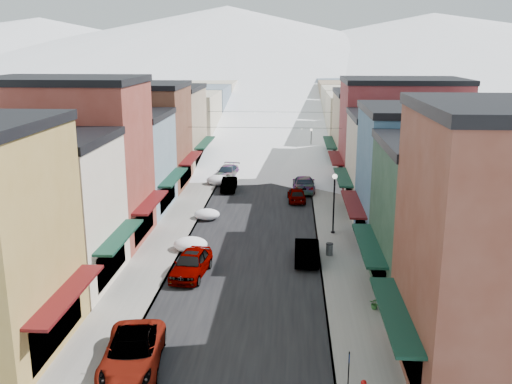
# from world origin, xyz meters

# --- Properties ---
(road) EXTENTS (10.00, 160.00, 0.01)m
(road) POSITION_xyz_m (0.00, 60.00, 0.01)
(road) COLOR black
(road) RESTS_ON ground
(sidewalk_left) EXTENTS (3.20, 160.00, 0.15)m
(sidewalk_left) POSITION_xyz_m (-6.60, 60.00, 0.07)
(sidewalk_left) COLOR gray
(sidewalk_left) RESTS_ON ground
(sidewalk_right) EXTENTS (3.20, 160.00, 0.15)m
(sidewalk_right) POSITION_xyz_m (6.60, 60.00, 0.07)
(sidewalk_right) COLOR gray
(sidewalk_right) RESTS_ON ground
(curb_left) EXTENTS (0.10, 160.00, 0.15)m
(curb_left) POSITION_xyz_m (-5.05, 60.00, 0.07)
(curb_left) COLOR slate
(curb_left) RESTS_ON ground
(curb_right) EXTENTS (0.10, 160.00, 0.15)m
(curb_right) POSITION_xyz_m (5.05, 60.00, 0.07)
(curb_right) COLOR slate
(curb_right) RESTS_ON ground
(bldg_l_cream) EXTENTS (11.30, 8.20, 9.50)m
(bldg_l_cream) POSITION_xyz_m (-13.19, 12.50, 4.76)
(bldg_l_cream) COLOR beige
(bldg_l_cream) RESTS_ON ground
(bldg_l_brick_near) EXTENTS (12.30, 8.20, 12.50)m
(bldg_l_brick_near) POSITION_xyz_m (-13.69, 20.50, 6.26)
(bldg_l_brick_near) COLOR maroon
(bldg_l_brick_near) RESTS_ON ground
(bldg_l_grayblue) EXTENTS (11.30, 9.20, 9.00)m
(bldg_l_grayblue) POSITION_xyz_m (-13.19, 29.00, 4.51)
(bldg_l_grayblue) COLOR gray
(bldg_l_grayblue) RESTS_ON ground
(bldg_l_brick_far) EXTENTS (13.30, 9.20, 11.00)m
(bldg_l_brick_far) POSITION_xyz_m (-14.19, 38.00, 5.51)
(bldg_l_brick_far) COLOR brown
(bldg_l_brick_far) RESTS_ON ground
(bldg_l_tan) EXTENTS (11.30, 11.20, 10.00)m
(bldg_l_tan) POSITION_xyz_m (-13.19, 48.00, 5.01)
(bldg_l_tan) COLOR #987F64
(bldg_l_tan) RESTS_ON ground
(bldg_r_green) EXTENTS (11.30, 9.20, 9.50)m
(bldg_r_green) POSITION_xyz_m (13.19, 12.00, 4.76)
(bldg_r_green) COLOR #1B3A27
(bldg_r_green) RESTS_ON ground
(bldg_r_blue) EXTENTS (11.30, 9.20, 10.50)m
(bldg_r_blue) POSITION_xyz_m (13.19, 21.00, 5.26)
(bldg_r_blue) COLOR #355A78
(bldg_r_blue) RESTS_ON ground
(bldg_r_cream) EXTENTS (12.30, 9.20, 9.00)m
(bldg_r_cream) POSITION_xyz_m (13.69, 30.00, 4.51)
(bldg_r_cream) COLOR beige
(bldg_r_cream) RESTS_ON ground
(bldg_r_brick_far) EXTENTS (13.30, 9.20, 11.50)m
(bldg_r_brick_far) POSITION_xyz_m (14.19, 39.00, 5.76)
(bldg_r_brick_far) COLOR maroon
(bldg_r_brick_far) RESTS_ON ground
(bldg_r_tan) EXTENTS (11.30, 11.20, 9.50)m
(bldg_r_tan) POSITION_xyz_m (13.19, 49.00, 4.76)
(bldg_r_tan) COLOR tan
(bldg_r_tan) RESTS_ON ground
(distant_blocks) EXTENTS (34.00, 55.00, 8.00)m
(distant_blocks) POSITION_xyz_m (0.00, 83.00, 4.00)
(distant_blocks) COLOR gray
(distant_blocks) RESTS_ON ground
(mountain_ridge) EXTENTS (670.00, 340.00, 34.00)m
(mountain_ridge) POSITION_xyz_m (-19.47, 277.18, 14.36)
(mountain_ridge) COLOR silver
(mountain_ridge) RESTS_ON ground
(overhead_cables) EXTENTS (16.40, 15.04, 0.04)m
(overhead_cables) POSITION_xyz_m (0.00, 47.50, 6.20)
(overhead_cables) COLOR black
(overhead_cables) RESTS_ON ground
(car_white_suv) EXTENTS (3.36, 6.08, 1.61)m
(car_white_suv) POSITION_xyz_m (-4.30, 3.00, 0.81)
(car_white_suv) COLOR silver
(car_white_suv) RESTS_ON ground
(car_silver_sedan) EXTENTS (2.52, 5.12, 1.68)m
(car_silver_sedan) POSITION_xyz_m (-3.50, 14.23, 0.84)
(car_silver_sedan) COLOR #96979D
(car_silver_sedan) RESTS_ON ground
(car_dark_hatch) EXTENTS (1.51, 4.15, 1.36)m
(car_dark_hatch) POSITION_xyz_m (-3.50, 36.91, 0.68)
(car_dark_hatch) COLOR black
(car_dark_hatch) RESTS_ON ground
(car_silver_wagon) EXTENTS (2.73, 5.40, 1.50)m
(car_silver_wagon) POSITION_xyz_m (-4.30, 42.33, 0.75)
(car_silver_wagon) COLOR #A0A4A8
(car_silver_wagon) RESTS_ON ground
(car_green_sedan) EXTENTS (1.69, 4.77, 1.57)m
(car_green_sedan) POSITION_xyz_m (4.10, 17.34, 0.78)
(car_green_sedan) COLOR black
(car_green_sedan) RESTS_ON ground
(car_gray_suv) EXTENTS (1.88, 4.20, 1.40)m
(car_gray_suv) POSITION_xyz_m (3.50, 33.11, 0.70)
(car_gray_suv) COLOR #93979B
(car_gray_suv) RESTS_ON ground
(car_black_sedan) EXTENTS (2.31, 5.63, 1.63)m
(car_black_sedan) POSITION_xyz_m (4.26, 37.12, 0.82)
(car_black_sedan) COLOR black
(car_black_sedan) RESTS_ON ground
(car_lane_silver) EXTENTS (2.16, 4.42, 1.45)m
(car_lane_silver) POSITION_xyz_m (-2.20, 53.91, 0.73)
(car_lane_silver) COLOR gray
(car_lane_silver) RESTS_ON ground
(car_lane_white) EXTENTS (2.93, 5.66, 1.52)m
(car_lane_white) POSITION_xyz_m (1.46, 69.29, 0.76)
(car_lane_white) COLOR white
(car_lane_white) RESTS_ON ground
(parking_sign) EXTENTS (0.06, 0.28, 2.06)m
(parking_sign) POSITION_xyz_m (5.50, 1.29, 1.35)
(parking_sign) COLOR black
(parking_sign) RESTS_ON sidewalk_right
(trash_can) EXTENTS (0.52, 0.52, 0.88)m
(trash_can) POSITION_xyz_m (5.75, 18.20, 0.60)
(trash_can) COLOR #595B5E
(trash_can) RESTS_ON sidewalk_right
(streetlamp_near) EXTENTS (0.40, 0.40, 4.83)m
(streetlamp_near) POSITION_xyz_m (6.35, 23.23, 3.19)
(streetlamp_near) COLOR black
(streetlamp_near) RESTS_ON sidewalk_right
(streetlamp_far) EXTENTS (0.32, 0.32, 3.89)m
(streetlamp_far) POSITION_xyz_m (5.53, 55.00, 2.60)
(streetlamp_far) COLOR black
(streetlamp_far) RESTS_ON sidewalk_right
(planter_near) EXTENTS (0.72, 0.67, 0.64)m
(planter_near) POSITION_xyz_m (7.80, 9.69, 0.47)
(planter_near) COLOR #316C30
(planter_near) RESTS_ON sidewalk_right
(snow_pile_near) EXTENTS (2.49, 2.73, 1.05)m
(snow_pile_near) POSITION_xyz_m (-4.33, 18.84, 0.50)
(snow_pile_near) COLOR white
(snow_pile_near) RESTS_ON ground
(snow_pile_mid) EXTENTS (2.21, 2.56, 0.93)m
(snow_pile_mid) POSITION_xyz_m (-4.28, 26.76, 0.45)
(snow_pile_mid) COLOR white
(snow_pile_mid) RESTS_ON ground
(snow_pile_far) EXTENTS (2.61, 2.81, 1.10)m
(snow_pile_far) POSITION_xyz_m (-4.88, 39.34, 0.53)
(snow_pile_far) COLOR white
(snow_pile_far) RESTS_ON ground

